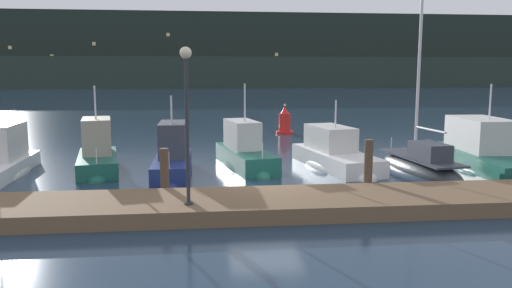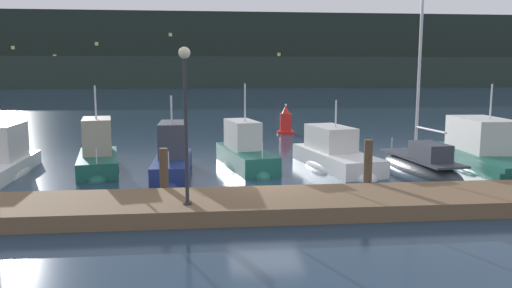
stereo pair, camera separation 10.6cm
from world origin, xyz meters
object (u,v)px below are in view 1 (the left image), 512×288
object	(u,v)px
motorboat_berth_5	(335,161)
channel_buoy	(285,122)
motorboat_berth_4	(245,160)
dock_lamppost	(187,101)
sailboat_berth_6	(421,167)
motorboat_berth_7	(486,159)
motorboat_berth_3	(173,165)
motorboat_berth_2	(98,162)

from	to	relation	value
motorboat_berth_5	channel_buoy	distance (m)	11.61
motorboat_berth_4	dock_lamppost	bearing A→B (deg)	-106.51
dock_lamppost	sailboat_berth_6	bearing A→B (deg)	32.18
motorboat_berth_4	motorboat_berth_5	xyz separation A→B (m)	(3.81, -0.43, -0.06)
sailboat_berth_6	motorboat_berth_7	size ratio (longest dim) A/B	1.15
motorboat_berth_3	sailboat_berth_6	xyz separation A→B (m)	(10.09, -0.36, -0.26)
motorboat_berth_2	motorboat_berth_4	distance (m)	6.09
sailboat_berth_6	motorboat_berth_5	bearing A→B (deg)	160.61
motorboat_berth_7	motorboat_berth_3	bearing A→B (deg)	179.88
motorboat_berth_3	dock_lamppost	bearing A→B (deg)	-82.92
motorboat_berth_2	sailboat_berth_6	world-z (taller)	sailboat_berth_6
motorboat_berth_7	dock_lamppost	world-z (taller)	dock_lamppost
channel_buoy	motorboat_berth_2	bearing A→B (deg)	-130.69
motorboat_berth_7	dock_lamppost	size ratio (longest dim) A/B	1.79
motorboat_berth_7	channel_buoy	bearing A→B (deg)	117.88
motorboat_berth_5	motorboat_berth_7	world-z (taller)	motorboat_berth_7
motorboat_berth_3	sailboat_berth_6	size ratio (longest dim) A/B	0.58
motorboat_berth_2	motorboat_berth_3	world-z (taller)	motorboat_berth_2
motorboat_berth_5	motorboat_berth_7	xyz separation A→B (m)	(6.34, -0.82, 0.14)
motorboat_berth_2	channel_buoy	world-z (taller)	motorboat_berth_2
motorboat_berth_4	channel_buoy	world-z (taller)	motorboat_berth_4
motorboat_berth_5	dock_lamppost	xyz separation A→B (m)	(-6.02, -7.03, 3.03)
motorboat_berth_4	sailboat_berth_6	size ratio (longest dim) A/B	0.64
motorboat_berth_7	channel_buoy	world-z (taller)	motorboat_berth_7
motorboat_berth_2	motorboat_berth_4	bearing A→B (deg)	0.86
motorboat_berth_3	motorboat_berth_4	bearing A→B (deg)	22.43
motorboat_berth_3	channel_buoy	world-z (taller)	motorboat_berth_3
motorboat_berth_3	motorboat_berth_5	size ratio (longest dim) A/B	0.81
motorboat_berth_5	motorboat_berth_4	bearing A→B (deg)	173.50
motorboat_berth_2	motorboat_berth_3	bearing A→B (deg)	-20.15
motorboat_berth_5	channel_buoy	bearing A→B (deg)	91.12
sailboat_berth_6	channel_buoy	distance (m)	13.25
motorboat_berth_3	motorboat_berth_4	size ratio (longest dim) A/B	0.91
sailboat_berth_6	motorboat_berth_2	bearing A→B (deg)	173.50
motorboat_berth_3	motorboat_berth_2	bearing A→B (deg)	159.85
dock_lamppost	motorboat_berth_4	bearing A→B (deg)	73.49
motorboat_berth_4	motorboat_berth_5	distance (m)	3.83
motorboat_berth_5	sailboat_berth_6	bearing A→B (deg)	-19.39
motorboat_berth_5	dock_lamppost	world-z (taller)	dock_lamppost
sailboat_berth_6	dock_lamppost	world-z (taller)	sailboat_berth_6
motorboat_berth_3	dock_lamppost	xyz separation A→B (m)	(0.77, -6.23, 2.88)
motorboat_berth_2	motorboat_berth_7	size ratio (longest dim) A/B	0.68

